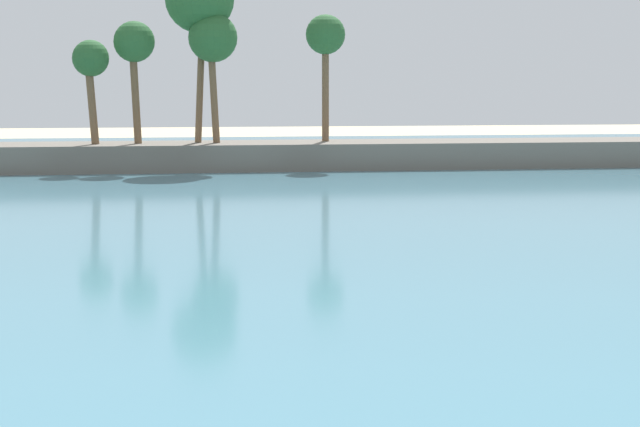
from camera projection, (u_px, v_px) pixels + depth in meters
name	position (u px, v px, depth m)	size (l,w,h in m)	color
sea	(151.00, 184.00, 60.47)	(220.00, 99.12, 0.06)	teal
palm_headland	(120.00, 124.00, 69.24)	(119.01, 6.04, 13.45)	slate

